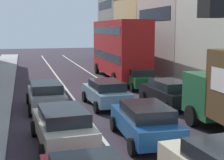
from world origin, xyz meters
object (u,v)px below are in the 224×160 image
sedan_centre_lane_second (145,121)px  wagon_left_lane_second (63,125)px  sedan_right_lane_behind_truck (168,92)px  wagon_right_lane_far (139,77)px  sedan_left_lane_third (46,95)px  bus_mid_queue_primary (119,47)px  hatchback_centre_lane_third (106,92)px  traffic_light_pole (48,86)px

sedan_centre_lane_second → wagon_left_lane_second: same height
sedan_right_lane_behind_truck → wagon_right_lane_far: bearing=-6.5°
sedan_left_lane_third → sedan_right_lane_behind_truck: bearing=-100.1°
sedan_left_lane_third → bus_mid_queue_primary: bus_mid_queue_primary is taller
sedan_centre_lane_second → wagon_right_lane_far: (3.74, 11.24, 0.00)m
sedan_centre_lane_second → sedan_right_lane_behind_truck: 6.28m
bus_mid_queue_primary → sedan_centre_lane_second: bearing=168.3°
sedan_centre_lane_second → wagon_left_lane_second: size_ratio=0.99×
sedan_left_lane_third → sedan_right_lane_behind_truck: size_ratio=0.99×
hatchback_centre_lane_third → sedan_right_lane_behind_truck: size_ratio=0.99×
hatchback_centre_lane_third → wagon_right_lane_far: same height
sedan_right_lane_behind_truck → bus_mid_queue_primary: (0.22, 10.82, 2.03)m
hatchback_centre_lane_third → sedan_left_lane_third: same height
bus_mid_queue_primary → wagon_left_lane_second: bearing=157.7°
sedan_centre_lane_second → wagon_right_lane_far: size_ratio=1.00×
bus_mid_queue_primary → sedan_right_lane_behind_truck: bearing=179.8°
sedan_left_lane_third → hatchback_centre_lane_third: bearing=-94.3°
sedan_centre_lane_second → hatchback_centre_lane_third: 6.17m
wagon_left_lane_second → bus_mid_queue_primary: bus_mid_queue_primary is taller
sedan_right_lane_behind_truck → wagon_left_lane_second: bearing=123.9°
sedan_centre_lane_second → wagon_right_lane_far: 11.85m
sedan_right_lane_behind_truck → wagon_right_lane_far: size_ratio=1.01×
sedan_left_lane_third → wagon_right_lane_far: bearing=-56.6°
hatchback_centre_lane_third → traffic_light_pole: bearing=161.6°
wagon_right_lane_far → bus_mid_queue_primary: (-0.10, 4.85, 2.03)m
sedan_centre_lane_second → sedan_left_lane_third: size_ratio=1.01×
hatchback_centre_lane_third → sedan_left_lane_third: bearing=84.6°
sedan_right_lane_behind_truck → bus_mid_queue_primary: size_ratio=0.42×
hatchback_centre_lane_third → sedan_right_lane_behind_truck: 3.57m
traffic_light_pole → wagon_right_lane_far: bearing=67.8°
wagon_left_lane_second → wagon_right_lane_far: same height
sedan_left_lane_third → traffic_light_pole: bearing=175.4°
sedan_left_lane_third → bus_mid_queue_primary: 12.18m
bus_mid_queue_primary → traffic_light_pole: bearing=163.1°
traffic_light_pole → wagon_right_lane_far: 21.48m
sedan_centre_lane_second → bus_mid_queue_primary: (3.64, 16.10, 2.03)m
wagon_left_lane_second → wagon_right_lane_far: 13.00m
wagon_left_lane_second → hatchback_centre_lane_third: (3.16, 5.91, 0.00)m
hatchback_centre_lane_third → sedan_right_lane_behind_truck: bearing=-106.5°
hatchback_centre_lane_third → sedan_left_lane_third: size_ratio=1.01×
sedan_right_lane_behind_truck → bus_mid_queue_primary: bearing=-4.6°
sedan_left_lane_third → wagon_right_lane_far: size_ratio=0.99×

